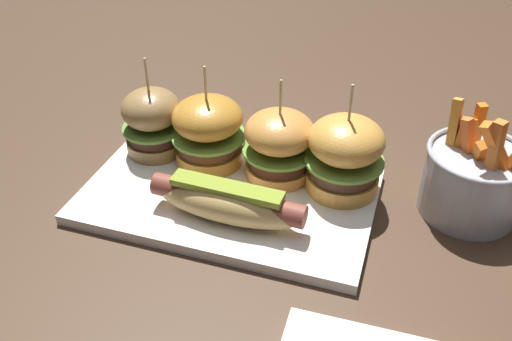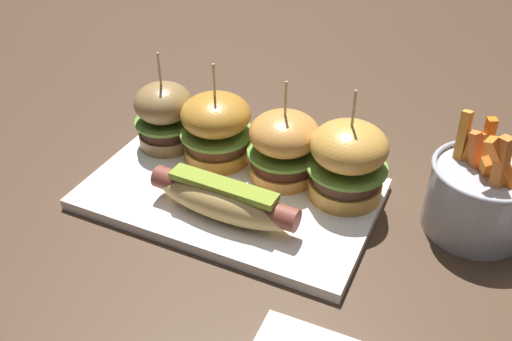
{
  "view_description": "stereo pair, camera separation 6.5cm",
  "coord_description": "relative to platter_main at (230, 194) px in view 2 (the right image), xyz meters",
  "views": [
    {
      "loc": [
        0.2,
        -0.5,
        0.43
      ],
      "look_at": [
        0.04,
        0.0,
        0.05
      ],
      "focal_mm": 38.47,
      "sensor_mm": 36.0,
      "label": 1
    },
    {
      "loc": [
        0.26,
        -0.48,
        0.43
      ],
      "look_at": [
        0.04,
        0.0,
        0.05
      ],
      "focal_mm": 38.47,
      "sensor_mm": 36.0,
      "label": 2
    }
  ],
  "objects": [
    {
      "name": "slider_far_right",
      "position": [
        0.13,
        0.05,
        0.06
      ],
      "size": [
        0.1,
        0.1,
        0.14
      ],
      "color": "gold",
      "rests_on": "platter_main"
    },
    {
      "name": "slider_center_right",
      "position": [
        0.05,
        0.06,
        0.05
      ],
      "size": [
        0.09,
        0.09,
        0.13
      ],
      "color": "#CA873E",
      "rests_on": "platter_main"
    },
    {
      "name": "hot_dog",
      "position": [
        0.02,
        -0.05,
        0.03
      ],
      "size": [
        0.18,
        0.06,
        0.05
      ],
      "color": "tan",
      "rests_on": "platter_main"
    },
    {
      "name": "slider_center_left",
      "position": [
        -0.05,
        0.06,
        0.05
      ],
      "size": [
        0.1,
        0.1,
        0.14
      ],
      "color": "#B77C2B",
      "rests_on": "platter_main"
    },
    {
      "name": "platter_main",
      "position": [
        0.0,
        0.0,
        0.0
      ],
      "size": [
        0.36,
        0.21,
        0.01
      ],
      "primitive_type": "cube",
      "color": "white",
      "rests_on": "ground"
    },
    {
      "name": "slider_far_left",
      "position": [
        -0.13,
        0.06,
        0.05
      ],
      "size": [
        0.08,
        0.08,
        0.14
      ],
      "color": "olive",
      "rests_on": "platter_main"
    },
    {
      "name": "fries_bucket",
      "position": [
        0.28,
        0.07,
        0.04
      ],
      "size": [
        0.12,
        0.12,
        0.14
      ],
      "color": "#A8AAB2",
      "rests_on": "ground"
    },
    {
      "name": "ground_plane",
      "position": [
        0.0,
        0.0,
        -0.01
      ],
      "size": [
        3.0,
        3.0,
        0.0
      ],
      "primitive_type": "plane",
      "color": "#422D1E"
    }
  ]
}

